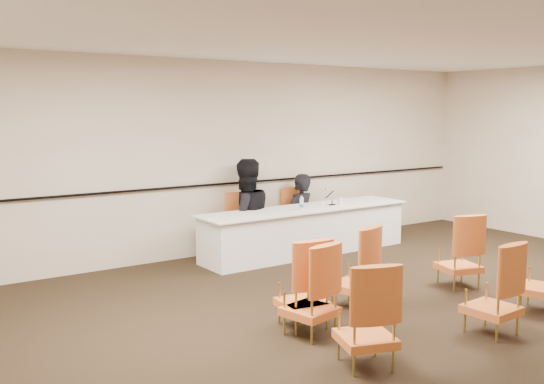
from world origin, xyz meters
The scene contains 21 objects.
floor centered at (0.00, 0.00, 0.00)m, with size 10.00×10.00×0.00m, color black.
ceiling centered at (0.00, 0.00, 3.00)m, with size 10.00×10.00×0.00m, color white.
wall_back centered at (0.00, 4.00, 1.50)m, with size 10.00×0.04×3.00m, color beige.
wall_rail centered at (0.00, 3.96, 1.10)m, with size 9.80×0.04×0.03m, color black.
panel_table centered at (0.83, 3.20, 0.36)m, with size 3.63×0.84×0.73m, color white, non-canonical shape.
panelist_main centered at (1.12, 3.75, 0.38)m, with size 0.59×0.39×1.62m, color black.
panelist_main_chair centered at (1.12, 3.75, 0.47)m, with size 0.50×0.50×0.95m, color #D95827, non-canonical shape.
panelist_second centered at (0.04, 3.74, 0.53)m, with size 0.94×0.73×1.94m, color black.
panelist_second_chair centered at (0.04, 3.74, 0.47)m, with size 0.50×0.50×0.95m, color #D95827, non-canonical shape.
papers centered at (1.36, 3.21, 0.73)m, with size 0.30×0.22×0.00m, color white.
microphone centered at (1.32, 3.16, 0.86)m, with size 0.10×0.20×0.28m, color black, non-canonical shape.
water_bottle centered at (0.66, 3.09, 0.83)m, with size 0.06×0.06×0.21m, color teal, non-canonical shape.
drinking_glass centered at (1.05, 3.08, 0.78)m, with size 0.06×0.06×0.10m, color white.
coffee_cup centered at (1.47, 3.12, 0.78)m, with size 0.07×0.07×0.12m, color white.
aud_chair_front_left centered at (-1.21, 0.60, 0.47)m, with size 0.50×0.50×0.95m, color #D95827, non-canonical shape.
aud_chair_front_mid centered at (-0.34, 0.78, 0.47)m, with size 0.50×0.50×0.95m, color #D95827, non-canonical shape.
aud_chair_front_right centered at (1.33, 0.66, 0.47)m, with size 0.50×0.50×0.95m, color #D95827, non-canonical shape.
aud_chair_back_left centered at (-1.34, -0.48, 0.47)m, with size 0.50×0.50×0.95m, color #D95827, non-canonical shape.
aud_chair_back_mid centered at (0.25, -0.62, 0.47)m, with size 0.50×0.50×0.95m, color #D95827, non-canonical shape.
aud_chair_back_right centered at (1.30, -0.51, 0.47)m, with size 0.50×0.50×0.95m, color #D95827, non-canonical shape.
aud_chair_extra centered at (-1.29, 0.38, 0.47)m, with size 0.50×0.50×0.95m, color #D95827, non-canonical shape.
Camera 1 is at (-4.88, -4.21, 2.22)m, focal length 40.00 mm.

